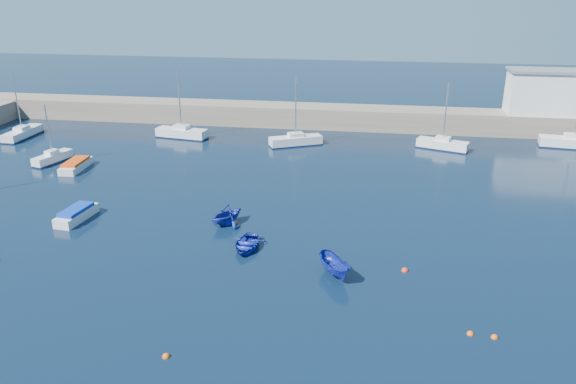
# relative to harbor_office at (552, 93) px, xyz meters

# --- Properties ---
(ground) EXTENTS (220.00, 220.00, 0.00)m
(ground) POSITION_rel_harbor_office_xyz_m (-30.00, -46.00, -5.10)
(ground) COLOR black
(ground) RESTS_ON ground
(back_wall) EXTENTS (96.00, 4.50, 2.60)m
(back_wall) POSITION_rel_harbor_office_xyz_m (-30.00, 0.00, -3.80)
(back_wall) COLOR #756859
(back_wall) RESTS_ON ground
(harbor_office) EXTENTS (10.00, 4.00, 5.00)m
(harbor_office) POSITION_rel_harbor_office_xyz_m (0.00, 0.00, 0.00)
(harbor_office) COLOR silver
(harbor_office) RESTS_ON back_wall
(sailboat_3) EXTENTS (2.44, 4.67, 6.10)m
(sailboat_3) POSITION_rel_harbor_office_xyz_m (-53.47, -19.75, -4.58)
(sailboat_3) COLOR silver
(sailboat_3) RESTS_ON ground
(sailboat_4) EXTENTS (1.73, 6.14, 8.04)m
(sailboat_4) POSITION_rel_harbor_office_xyz_m (-62.41, -11.24, -4.55)
(sailboat_4) COLOR silver
(sailboat_4) RESTS_ON ground
(sailboat_5) EXTENTS (6.38, 2.68, 8.23)m
(sailboat_5) POSITION_rel_harbor_office_xyz_m (-43.45, -8.35, -4.48)
(sailboat_5) COLOR silver
(sailboat_5) RESTS_ON ground
(sailboat_6) EXTENTS (6.08, 4.18, 7.92)m
(sailboat_6) POSITION_rel_harbor_office_xyz_m (-29.48, -9.46, -4.51)
(sailboat_6) COLOR silver
(sailboat_6) RESTS_ON ground
(sailboat_7) EXTENTS (5.78, 3.41, 7.46)m
(sailboat_7) POSITION_rel_harbor_office_xyz_m (-13.03, -8.40, -4.52)
(sailboat_7) COLOR silver
(sailboat_7) RESTS_ON ground
(sailboat_8) EXTENTS (7.23, 2.87, 9.22)m
(sailboat_8) POSITION_rel_harbor_office_xyz_m (1.55, -5.44, -4.47)
(sailboat_8) COLOR silver
(sailboat_8) RESTS_ON ground
(motorboat_1) EXTENTS (1.87, 4.20, 1.00)m
(motorboat_1) POSITION_rel_harbor_office_xyz_m (-43.50, -33.22, -4.63)
(motorboat_1) COLOR silver
(motorboat_1) RESTS_ON ground
(motorboat_2) EXTENTS (1.85, 4.65, 0.94)m
(motorboat_2) POSITION_rel_harbor_office_xyz_m (-49.95, -21.46, -4.66)
(motorboat_2) COLOR silver
(motorboat_2) RESTS_ON ground
(dinghy_center) EXTENTS (2.54, 3.46, 0.70)m
(dinghy_center) POSITION_rel_harbor_office_xyz_m (-29.07, -36.10, -4.75)
(dinghy_center) COLOR navy
(dinghy_center) RESTS_ON ground
(dinghy_left) EXTENTS (3.93, 4.07, 1.64)m
(dinghy_left) POSITION_rel_harbor_office_xyz_m (-31.55, -32.17, -4.28)
(dinghy_left) COLOR navy
(dinghy_left) RESTS_ON ground
(dinghy_right) EXTENTS (2.81, 3.47, 1.28)m
(dinghy_right) POSITION_rel_harbor_office_xyz_m (-22.60, -39.01, -4.46)
(dinghy_right) COLOR navy
(dinghy_right) RESTS_ON ground
(buoy_0) EXTENTS (0.40, 0.40, 0.40)m
(buoy_0) POSITION_rel_harbor_office_xyz_m (-30.33, -48.62, -5.10)
(buoy_0) COLOR #E9550C
(buoy_0) RESTS_ON ground
(buoy_1) EXTENTS (0.46, 0.46, 0.46)m
(buoy_1) POSITION_rel_harbor_office_xyz_m (-18.12, -37.62, -5.10)
(buoy_1) COLOR red
(buoy_1) RESTS_ON ground
(buoy_2) EXTENTS (0.38, 0.38, 0.38)m
(buoy_2) POSITION_rel_harbor_office_xyz_m (-14.89, -44.19, -5.10)
(buoy_2) COLOR #E9550C
(buoy_2) RESTS_ON ground
(buoy_3) EXTENTS (0.45, 0.45, 0.45)m
(buoy_3) POSITION_rel_harbor_office_xyz_m (-31.00, -31.86, -5.10)
(buoy_3) COLOR #E9550C
(buoy_3) RESTS_ON ground
(buoy_5) EXTENTS (0.38, 0.38, 0.38)m
(buoy_5) POSITION_rel_harbor_office_xyz_m (-13.67, -44.32, -5.10)
(buoy_5) COLOR #E9550C
(buoy_5) RESTS_ON ground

